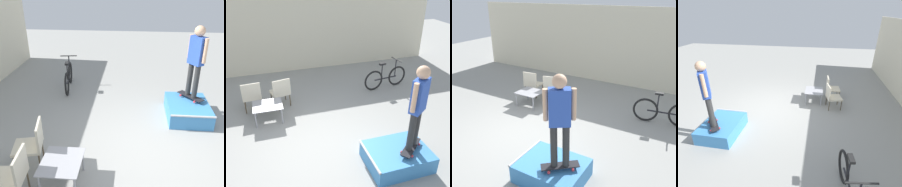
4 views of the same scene
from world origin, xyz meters
TOP-DOWN VIEW (x-y plane):
  - ground_plane at (0.00, 0.00)m, footprint 24.00×24.00m
  - house_wall_back at (0.00, 4.99)m, footprint 12.00×0.06m
  - skate_ramp_box at (1.50, -0.97)m, footprint 1.33×1.03m
  - skateboard_on_ramp at (1.74, -1.06)m, footprint 0.69×0.61m
  - person_skater at (1.74, -1.06)m, footprint 0.49×0.38m
  - coffee_table at (-1.00, 1.59)m, footprint 0.78×0.68m
  - patio_chair_left at (-1.40, 2.26)m, footprint 0.56×0.56m
  - patio_chair_right at (-0.58, 2.26)m, footprint 0.62×0.62m
  - bicycle at (2.98, 2.47)m, footprint 1.65×0.52m

SIDE VIEW (x-z plane):
  - ground_plane at x=0.00m, z-range 0.00..0.00m
  - skate_ramp_box at x=1.50m, z-range -0.01..0.40m
  - bicycle at x=2.98m, z-range -0.11..0.86m
  - coffee_table at x=-1.00m, z-range 0.18..0.66m
  - skateboard_on_ramp at x=1.74m, z-range 0.43..0.50m
  - patio_chair_left at x=-1.40m, z-range 0.05..0.96m
  - patio_chair_right at x=-0.58m, z-range 0.05..0.96m
  - house_wall_back at x=0.00m, z-range 0.00..3.00m
  - person_skater at x=1.74m, z-range 0.65..2.44m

